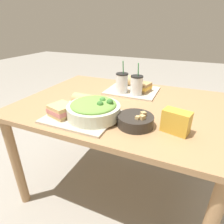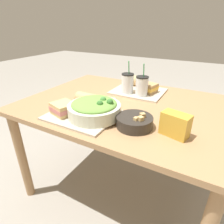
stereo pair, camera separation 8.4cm
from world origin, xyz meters
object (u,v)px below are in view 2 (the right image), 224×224
object	(u,v)px
soup_bowl	(135,121)
baguette_near	(88,100)
baguette_far	(139,81)
napkin_folded	(103,99)
chip_bag	(175,125)
sandwich_far	(148,88)
sandwich_near	(63,108)
drink_cup_dark	(127,84)
drink_cup_red	(142,87)
salad_bowl	(94,108)

from	to	relation	value
soup_bowl	baguette_near	size ratio (longest dim) A/B	1.19
baguette_far	napkin_folded	bearing A→B (deg)	157.07
chip_bag	sandwich_far	bearing A→B (deg)	135.29
sandwich_near	chip_bag	bearing A→B (deg)	24.97
baguette_near	napkin_folded	distance (m)	0.16
drink_cup_dark	chip_bag	xyz separation A→B (m)	(0.42, -0.40, -0.02)
drink_cup_red	sandwich_near	bearing A→B (deg)	-119.23
salad_bowl	drink_cup_dark	bearing A→B (deg)	90.34
soup_bowl	drink_cup_red	world-z (taller)	drink_cup_red
drink_cup_red	napkin_folded	world-z (taller)	drink_cup_red
baguette_near	baguette_far	distance (m)	0.54
sandwich_far	chip_bag	bearing A→B (deg)	-45.42
baguette_near	drink_cup_red	world-z (taller)	drink_cup_red
sandwich_far	salad_bowl	bearing A→B (deg)	-90.44
soup_bowl	baguette_far	bearing A→B (deg)	109.37
sandwich_far	chip_bag	xyz separation A→B (m)	(0.29, -0.48, 0.01)
baguette_far	napkin_folded	size ratio (longest dim) A/B	0.72
baguette_near	drink_cup_red	xyz separation A→B (m)	(0.21, 0.33, 0.02)
sandwich_near	sandwich_far	xyz separation A→B (m)	(0.29, 0.57, 0.00)
baguette_near	napkin_folded	bearing A→B (deg)	-0.78
baguette_far	baguette_near	bearing A→B (deg)	161.35
salad_bowl	sandwich_far	size ratio (longest dim) A/B	2.14
sandwich_far	napkin_folded	world-z (taller)	sandwich_far
napkin_folded	baguette_near	bearing A→B (deg)	-92.08
drink_cup_dark	drink_cup_red	bearing A→B (deg)	0.00
soup_bowl	sandwich_near	bearing A→B (deg)	-169.61
baguette_near	chip_bag	xyz separation A→B (m)	(0.53, -0.06, 0.00)
drink_cup_red	soup_bowl	bearing A→B (deg)	-73.52
soup_bowl	sandwich_near	xyz separation A→B (m)	(-0.40, -0.07, 0.01)
sandwich_far	napkin_folded	bearing A→B (deg)	-117.45
sandwich_near	drink_cup_red	xyz separation A→B (m)	(0.27, 0.49, 0.03)
salad_bowl	chip_bag	bearing A→B (deg)	4.23
salad_bowl	napkin_folded	bearing A→B (deg)	112.45
soup_bowl	chip_bag	xyz separation A→B (m)	(0.19, 0.02, 0.02)
baguette_near	drink_cup_dark	distance (m)	0.35
salad_bowl	soup_bowl	size ratio (longest dim) A/B	1.58
drink_cup_dark	napkin_folded	xyz separation A→B (m)	(-0.10, -0.18, -0.08)
drink_cup_red	napkin_folded	bearing A→B (deg)	-139.18
baguette_near	sandwich_near	bearing A→B (deg)	160.46
chip_bag	napkin_folded	size ratio (longest dim) A/B	0.83
soup_bowl	sandwich_far	xyz separation A→B (m)	(-0.10, 0.50, 0.01)
sandwich_near	sandwich_far	world-z (taller)	same
baguette_near	salad_bowl	bearing A→B (deg)	-130.18
drink_cup_dark	sandwich_far	bearing A→B (deg)	33.38
baguette_far	soup_bowl	bearing A→B (deg)	-166.15
drink_cup_dark	drink_cup_red	xyz separation A→B (m)	(0.11, 0.00, -0.00)
drink_cup_dark	baguette_near	bearing A→B (deg)	-107.61
salad_bowl	sandwich_near	bearing A→B (deg)	-160.52
salad_bowl	drink_cup_red	distance (m)	0.44
sandwich_near	baguette_near	xyz separation A→B (m)	(0.06, 0.16, 0.01)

